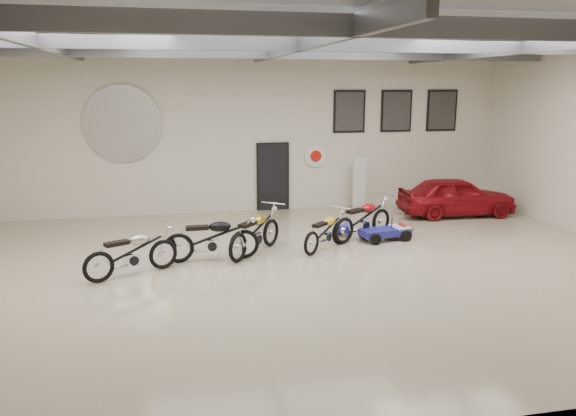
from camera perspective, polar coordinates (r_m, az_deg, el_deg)
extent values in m
cube|color=tan|center=(12.35, 1.15, -6.17)|extent=(16.00, 12.00, 0.01)
cube|color=gray|center=(11.75, 1.26, 17.61)|extent=(16.00, 12.00, 0.01)
cube|color=beige|center=(17.66, -3.23, 7.74)|extent=(16.00, 0.02, 5.00)
cube|color=black|center=(17.87, -1.56, 3.13)|extent=(0.92, 0.08, 2.10)
imported|color=maroon|center=(17.90, 16.73, 1.16)|extent=(1.59, 3.59, 1.20)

